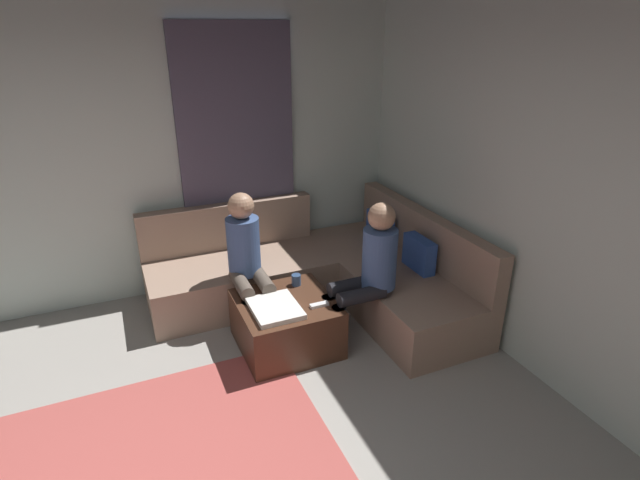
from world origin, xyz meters
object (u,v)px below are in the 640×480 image
coffee_mug (296,280)px  game_remote (319,305)px  person_on_couch_side (247,258)px  person_on_couch_back (368,269)px  sectional_couch (325,273)px  ottoman (286,323)px

coffee_mug → game_remote: coffee_mug is taller
person_on_couch_side → coffee_mug: bearing=151.8°
person_on_couch_back → person_on_couch_side: 1.02m
coffee_mug → game_remote: bearing=5.7°
sectional_couch → game_remote: bearing=-27.2°
game_remote → sectional_couch: bearing=152.8°
coffee_mug → person_on_couch_back: (0.39, 0.48, 0.19)m
game_remote → person_on_couch_side: 0.75m
coffee_mug → person_on_couch_side: (-0.19, -0.36, 0.19)m
sectional_couch → person_on_couch_back: 0.82m
person_on_couch_back → person_on_couch_side: (-0.58, -0.84, 0.00)m
game_remote → person_on_couch_back: 0.49m
sectional_couch → person_on_couch_side: (0.15, -0.78, 0.38)m
sectional_couch → game_remote: size_ratio=17.00×
person_on_couch_side → game_remote: bearing=124.1°
game_remote → person_on_couch_back: (-0.01, 0.44, 0.23)m
game_remote → person_on_couch_back: size_ratio=0.12×
sectional_couch → ottoman: size_ratio=3.36×
coffee_mug → ottoman: bearing=-39.3°
ottoman → person_on_couch_side: bearing=-156.2°
ottoman → coffee_mug: (-0.22, 0.18, 0.26)m
sectional_couch → coffee_mug: sectional_couch is taller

